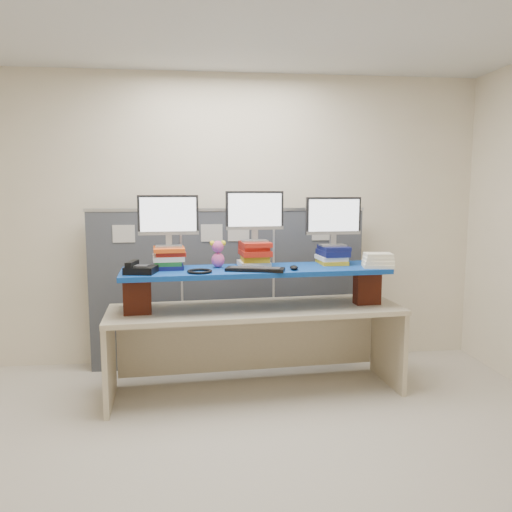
{
  "coord_description": "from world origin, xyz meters",
  "views": [
    {
      "loc": [
        -0.25,
        -2.88,
        1.69
      ],
      "look_at": [
        0.19,
        1.12,
        1.16
      ],
      "focal_mm": 35.0,
      "sensor_mm": 36.0,
      "label": 1
    }
  ],
  "objects": [
    {
      "name": "room",
      "position": [
        0.0,
        0.0,
        1.4
      ],
      "size": [
        5.0,
        4.0,
        2.8
      ],
      "color": "#F4E6C9",
      "rests_on": "ground"
    },
    {
      "name": "cubicle_partition",
      "position": [
        -0.0,
        1.78,
        0.77
      ],
      "size": [
        2.6,
        0.06,
        1.53
      ],
      "color": "#3D4048",
      "rests_on": "ground"
    },
    {
      "name": "desk",
      "position": [
        0.19,
        1.12,
        0.59
      ],
      "size": [
        2.46,
        0.88,
        0.73
      ],
      "rotation": [
        0.0,
        0.0,
        0.07
      ],
      "color": "beige",
      "rests_on": "ground"
    },
    {
      "name": "brick_pier_left",
      "position": [
        -0.75,
        1.0,
        0.88
      ],
      "size": [
        0.22,
        0.13,
        0.29
      ],
      "primitive_type": "cube",
      "rotation": [
        0.0,
        0.0,
        0.07
      ],
      "color": "maroon",
      "rests_on": "desk"
    },
    {
      "name": "brick_pier_right",
      "position": [
        1.15,
        1.14,
        0.88
      ],
      "size": [
        0.22,
        0.13,
        0.29
      ],
      "primitive_type": "cube",
      "rotation": [
        0.0,
        0.0,
        0.07
      ],
      "color": "maroon",
      "rests_on": "desk"
    },
    {
      "name": "blue_board",
      "position": [
        0.19,
        1.12,
        1.04
      ],
      "size": [
        2.2,
        0.7,
        0.04
      ],
      "primitive_type": "cube",
      "rotation": [
        0.0,
        0.0,
        0.07
      ],
      "color": "navy",
      "rests_on": "brick_pier_left"
    },
    {
      "name": "book_stack_left",
      "position": [
        -0.51,
        1.19,
        1.15
      ],
      "size": [
        0.29,
        0.32,
        0.17
      ],
      "color": "#11164C",
      "rests_on": "blue_board"
    },
    {
      "name": "book_stack_center",
      "position": [
        0.19,
        1.24,
        1.16
      ],
      "size": [
        0.28,
        0.33,
        0.21
      ],
      "color": "white",
      "rests_on": "blue_board"
    },
    {
      "name": "book_stack_right",
      "position": [
        0.88,
        1.3,
        1.14
      ],
      "size": [
        0.26,
        0.31,
        0.15
      ],
      "color": "gold",
      "rests_on": "blue_board"
    },
    {
      "name": "monitor_left",
      "position": [
        -0.51,
        1.19,
        1.47
      ],
      "size": [
        0.48,
        0.15,
        0.42
      ],
      "rotation": [
        0.0,
        0.0,
        0.07
      ],
      "color": "#9C9DA1",
      "rests_on": "book_stack_left"
    },
    {
      "name": "monitor_center",
      "position": [
        0.2,
        1.24,
        1.5
      ],
      "size": [
        0.48,
        0.15,
        0.42
      ],
      "rotation": [
        0.0,
        0.0,
        0.07
      ],
      "color": "#9C9DA1",
      "rests_on": "book_stack_center"
    },
    {
      "name": "monitor_right",
      "position": [
        0.88,
        1.29,
        1.45
      ],
      "size": [
        0.48,
        0.15,
        0.42
      ],
      "rotation": [
        0.0,
        0.0,
        0.07
      ],
      "color": "#9C9DA1",
      "rests_on": "book_stack_right"
    },
    {
      "name": "keyboard",
      "position": [
        0.17,
        0.98,
        1.07
      ],
      "size": [
        0.48,
        0.27,
        0.03
      ],
      "rotation": [
        0.0,
        0.0,
        -0.27
      ],
      "color": "black",
      "rests_on": "blue_board"
    },
    {
      "name": "mouse",
      "position": [
        0.49,
        1.0,
        1.08
      ],
      "size": [
        0.08,
        0.13,
        0.04
      ],
      "primitive_type": "ellipsoid",
      "rotation": [
        0.0,
        0.0,
        0.15
      ],
      "color": "black",
      "rests_on": "blue_board"
    },
    {
      "name": "desk_phone",
      "position": [
        -0.72,
        0.96,
        1.1
      ],
      "size": [
        0.26,
        0.24,
        0.09
      ],
      "rotation": [
        0.0,
        0.0,
        -0.19
      ],
      "color": "black",
      "rests_on": "blue_board"
    },
    {
      "name": "headset",
      "position": [
        -0.26,
        0.94,
        1.07
      ],
      "size": [
        0.23,
        0.23,
        0.02
      ],
      "primitive_type": "torus",
      "rotation": [
        0.0,
        0.0,
        -0.2
      ],
      "color": "black",
      "rests_on": "blue_board"
    },
    {
      "name": "plush_toy",
      "position": [
        -0.11,
        1.19,
        1.18
      ],
      "size": [
        0.13,
        0.1,
        0.22
      ],
      "rotation": [
        0.0,
        0.0,
        -0.3
      ],
      "color": "#DB539C",
      "rests_on": "blue_board"
    },
    {
      "name": "binder_stack",
      "position": [
        1.2,
        1.06,
        1.12
      ],
      "size": [
        0.27,
        0.23,
        0.12
      ],
      "rotation": [
        0.0,
        0.0,
        -0.16
      ],
      "color": "white",
      "rests_on": "blue_board"
    }
  ]
}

